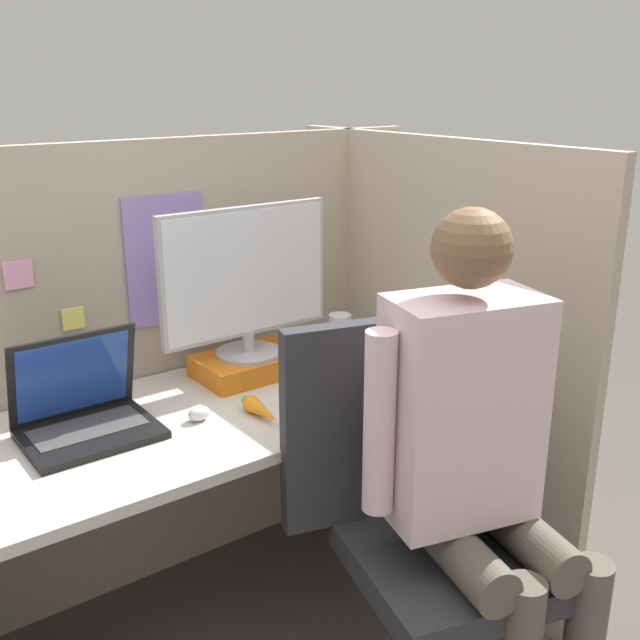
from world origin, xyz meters
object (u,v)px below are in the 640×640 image
carrot_toy (263,411)px  office_chair (417,520)px  paper_box (249,364)px  laptop (85,415)px  person (480,454)px  coffee_mug (340,330)px  monitor (246,279)px  stapler (377,345)px

carrot_toy → office_chair: office_chair is taller
paper_box → laptop: size_ratio=0.97×
carrot_toy → person: (0.23, -0.56, 0.04)m
carrot_toy → paper_box: bearing=64.7°
person → coffee_mug: 0.94m
monitor → coffee_mug: (0.39, 0.04, -0.25)m
carrot_toy → coffee_mug: bearing=32.6°
person → coffee_mug: (0.30, 0.89, -0.01)m
monitor → laptop: monitor is taller
laptop → coffee_mug: 0.94m
paper_box → carrot_toy: bearing=-115.3°
person → stapler: bearing=64.9°
monitor → person: 0.89m
paper_box → carrot_toy: size_ratio=2.02×
paper_box → stapler: paper_box is taller
laptop → office_chair: (0.59, -0.60, -0.22)m
paper_box → carrot_toy: paper_box is taller
paper_box → person: 0.85m
paper_box → monitor: (0.00, 0.00, 0.27)m
laptop → carrot_toy: laptop is taller
paper_box → stapler: 0.46m
stapler → office_chair: office_chair is taller
stapler → office_chair: (-0.40, -0.63, -0.19)m
laptop → office_chair: size_ratio=0.32×
paper_box → coffee_mug: bearing=6.3°
carrot_toy → person: 0.60m
monitor → stapler: (0.45, -0.08, -0.28)m
carrot_toy → stapler: bearing=20.5°
stapler → coffee_mug: (-0.07, 0.11, 0.03)m
laptop → office_chair: office_chair is taller
paper_box → stapler: size_ratio=2.17×
office_chair → person: size_ratio=0.77×
coffee_mug → paper_box: bearing=-173.7°
paper_box → person: size_ratio=0.24×
monitor → person: (0.09, -0.85, -0.24)m
laptop → person: 0.99m
person → laptop: bearing=130.1°
laptop → stapler: bearing=1.3°
stapler → office_chair: 0.77m
paper_box → stapler: (0.45, -0.07, -0.01)m
laptop → person: size_ratio=0.25×
laptop → coffee_mug: bearing=8.4°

